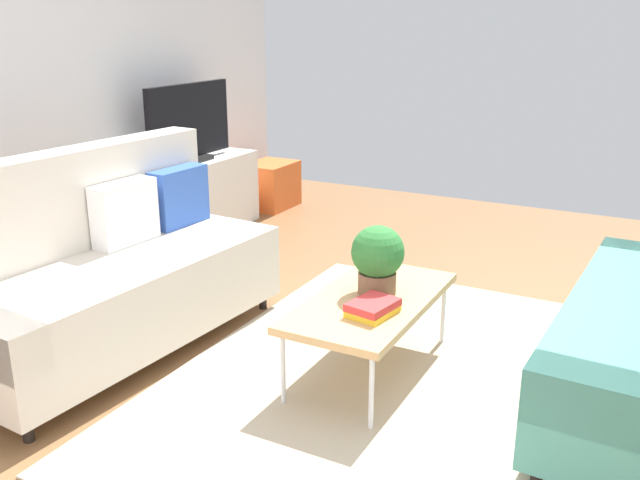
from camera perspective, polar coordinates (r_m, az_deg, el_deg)
ground_plane at (r=3.69m, az=5.64°, el=-11.31°), size 7.68×7.68×0.00m
area_rug at (r=3.66m, az=6.65°, el=-11.56°), size 2.90×2.20×0.01m
couch_beige at (r=4.05m, az=-16.80°, el=-2.39°), size 1.95×0.97×1.10m
coffee_table at (r=3.59m, az=4.19°, el=-5.14°), size 1.10×0.56×0.42m
tv_console at (r=6.01m, az=-10.45°, el=3.35°), size 1.40×0.44×0.64m
tv at (r=5.88m, az=-10.64°, el=9.30°), size 1.00×0.20×0.64m
storage_trunk at (r=6.85m, az=-4.06°, el=4.51°), size 0.52×0.40×0.44m
potted_plant at (r=3.58m, az=4.74°, el=-1.43°), size 0.27×0.27×0.36m
table_book_0 at (r=3.39m, az=4.34°, el=-5.84°), size 0.26×0.21×0.03m
table_book_1 at (r=3.37m, az=4.35°, el=-5.30°), size 0.27×0.22×0.04m
vase_0 at (r=5.53m, az=-14.80°, el=5.93°), size 0.11×0.11×0.14m
bottle_0 at (r=5.59m, az=-12.99°, el=6.44°), size 0.05×0.05×0.19m
bottle_1 at (r=5.66m, az=-12.36°, el=6.72°), size 0.05×0.05×0.20m
bottle_2 at (r=5.74m, az=-11.72°, el=6.61°), size 0.04×0.04×0.15m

